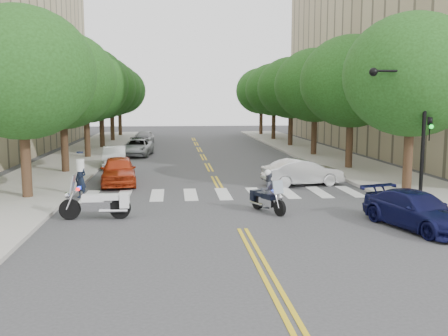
{
  "coord_description": "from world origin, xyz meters",
  "views": [
    {
      "loc": [
        -2.33,
        -16.57,
        4.4
      ],
      "look_at": [
        -0.01,
        6.07,
        1.3
      ],
      "focal_mm": 40.0,
      "sensor_mm": 36.0,
      "label": 1
    }
  ],
  "objects": [
    {
      "name": "tree_l_1",
      "position": [
        -8.8,
        14.0,
        5.55
      ],
      "size": [
        6.4,
        6.4,
        8.45
      ],
      "color": "#382316",
      "rests_on": "ground"
    },
    {
      "name": "tree_l_0",
      "position": [
        -8.8,
        6.0,
        5.55
      ],
      "size": [
        6.4,
        6.4,
        8.45
      ],
      "color": "#382316",
      "rests_on": "ground"
    },
    {
      "name": "tree_r_5",
      "position": [
        8.8,
        46.0,
        5.55
      ],
      "size": [
        6.4,
        6.4,
        8.45
      ],
      "color": "#382316",
      "rests_on": "ground"
    },
    {
      "name": "tree_r_3",
      "position": [
        8.8,
        30.0,
        5.55
      ],
      "size": [
        6.4,
        6.4,
        8.45
      ],
      "color": "#382316",
      "rests_on": "ground"
    },
    {
      "name": "tree_r_4",
      "position": [
        8.8,
        38.0,
        5.55
      ],
      "size": [
        6.4,
        6.4,
        8.45
      ],
      "color": "#382316",
      "rests_on": "ground"
    },
    {
      "name": "motorcycle_police",
      "position": [
        1.34,
        2.53,
        0.76
      ],
      "size": [
        1.13,
        1.98,
        1.71
      ],
      "rotation": [
        0.0,
        0.0,
        3.59
      ],
      "color": "black",
      "rests_on": "ground"
    },
    {
      "name": "officer_standing",
      "position": [
        -6.5,
        6.2,
        0.85
      ],
      "size": [
        0.74,
        0.71,
        1.7
      ],
      "primitive_type": "imported",
      "rotation": [
        0.0,
        0.0,
        -0.68
      ],
      "color": "black",
      "rests_on": "ground"
    },
    {
      "name": "tree_l_5",
      "position": [
        -8.8,
        46.0,
        5.55
      ],
      "size": [
        6.4,
        6.4,
        8.45
      ],
      "color": "#382316",
      "rests_on": "ground"
    },
    {
      "name": "tree_r_0",
      "position": [
        8.8,
        6.0,
        5.55
      ],
      "size": [
        6.4,
        6.4,
        8.45
      ],
      "color": "#382316",
      "rests_on": "ground"
    },
    {
      "name": "sidewalk_left",
      "position": [
        -9.5,
        22.0,
        0.07
      ],
      "size": [
        5.0,
        60.0,
        0.15
      ],
      "primitive_type": "cube",
      "color": "#9E9991",
      "rests_on": "ground"
    },
    {
      "name": "parked_car_a",
      "position": [
        -5.2,
        9.72,
        0.74
      ],
      "size": [
        2.17,
        4.51,
        1.49
      ],
      "primitive_type": "imported",
      "rotation": [
        0.0,
        0.0,
        0.1
      ],
      "color": "#B43313",
      "rests_on": "ground"
    },
    {
      "name": "sidewalk_right",
      "position": [
        9.5,
        22.0,
        0.07
      ],
      "size": [
        5.0,
        60.0,
        0.15
      ],
      "primitive_type": "cube",
      "color": "#9E9991",
      "rests_on": "ground"
    },
    {
      "name": "tree_r_2",
      "position": [
        8.8,
        22.0,
        5.55
      ],
      "size": [
        6.4,
        6.4,
        8.45
      ],
      "color": "#382316",
      "rests_on": "ground"
    },
    {
      "name": "convertible",
      "position": [
        4.36,
        8.5,
        0.69
      ],
      "size": [
        4.36,
        2.12,
        1.38
      ],
      "primitive_type": "imported",
      "rotation": [
        0.0,
        0.0,
        1.74
      ],
      "color": "white",
      "rests_on": "ground"
    },
    {
      "name": "motorcycle_parked",
      "position": [
        -5.02,
        2.0,
        0.59
      ],
      "size": [
        2.62,
        0.57,
        1.69
      ],
      "rotation": [
        0.0,
        0.0,
        1.58
      ],
      "color": "black",
      "rests_on": "ground"
    },
    {
      "name": "tree_r_1",
      "position": [
        8.8,
        14.0,
        5.55
      ],
      "size": [
        6.4,
        6.4,
        8.45
      ],
      "color": "#382316",
      "rests_on": "ground"
    },
    {
      "name": "traffic_signal_pole",
      "position": [
        7.72,
        3.5,
        3.72
      ],
      "size": [
        2.82,
        0.42,
        6.0
      ],
      "color": "black",
      "rests_on": "ground"
    },
    {
      "name": "parked_car_c",
      "position": [
        -5.2,
        23.5,
        0.66
      ],
      "size": [
        2.65,
        4.92,
        1.31
      ],
      "primitive_type": "imported",
      "rotation": [
        0.0,
        0.0,
        -0.1
      ],
      "color": "#ADB1B6",
      "rests_on": "ground"
    },
    {
      "name": "tree_l_4",
      "position": [
        -8.8,
        38.0,
        5.55
      ],
      "size": [
        6.4,
        6.4,
        8.45
      ],
      "color": "#382316",
      "rests_on": "ground"
    },
    {
      "name": "sedan_blue",
      "position": [
        6.0,
        -0.5,
        0.63
      ],
      "size": [
        2.93,
        4.67,
        1.26
      ],
      "primitive_type": "imported",
      "rotation": [
        0.0,
        0.0,
        0.29
      ],
      "color": "#0E103D",
      "rests_on": "ground"
    },
    {
      "name": "ground",
      "position": [
        0.0,
        0.0,
        0.0
      ],
      "size": [
        140.0,
        140.0,
        0.0
      ],
      "primitive_type": "plane",
      "color": "#38383A",
      "rests_on": "ground"
    },
    {
      "name": "tree_l_2",
      "position": [
        -8.8,
        22.0,
        5.55
      ],
      "size": [
        6.4,
        6.4,
        8.45
      ],
      "color": "#382316",
      "rests_on": "ground"
    },
    {
      "name": "tree_l_3",
      "position": [
        -8.8,
        30.0,
        5.55
      ],
      "size": [
        6.4,
        6.4,
        8.45
      ],
      "color": "#382316",
      "rests_on": "ground"
    },
    {
      "name": "parked_car_b",
      "position": [
        -6.21,
        16.8,
        0.68
      ],
      "size": [
        1.8,
        4.25,
        1.36
      ],
      "primitive_type": "imported",
      "rotation": [
        0.0,
        0.0,
        0.09
      ],
      "color": "silver",
      "rests_on": "ground"
    },
    {
      "name": "parked_car_d",
      "position": [
        -5.2,
        24.5,
        0.64
      ],
      "size": [
        1.85,
        4.45,
        1.28
      ],
      "primitive_type": "imported",
      "rotation": [
        0.0,
        0.0,
        0.01
      ],
      "color": "black",
      "rests_on": "ground"
    },
    {
      "name": "parked_car_e",
      "position": [
        -5.2,
        34.0,
        0.71
      ],
      "size": [
        1.99,
        4.27,
        1.42
      ],
      "primitive_type": "imported",
      "rotation": [
        0.0,
        0.0,
        -0.08
      ],
      "color": "#ACACB2",
      "rests_on": "ground"
    }
  ]
}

